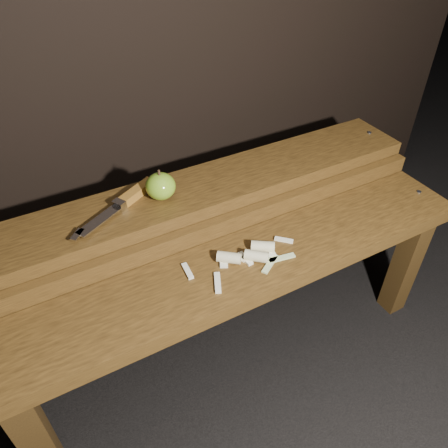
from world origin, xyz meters
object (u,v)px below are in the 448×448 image
bench_front_tier (248,283)px  knife (128,199)px  apple (161,186)px  bench_rear_tier (205,212)px

bench_front_tier → knife: bearing=127.3°
bench_front_tier → apple: bearing=116.0°
apple → bench_front_tier: bearing=-64.0°
bench_front_tier → bench_rear_tier: size_ratio=1.00×
bench_rear_tier → apple: apple is taller
bench_rear_tier → knife: (-0.19, 0.02, 0.10)m
bench_rear_tier → knife: size_ratio=4.99×
bench_front_tier → apple: 0.31m
bench_front_tier → bench_rear_tier: (0.00, 0.23, 0.06)m
bench_rear_tier → knife: bearing=173.0°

